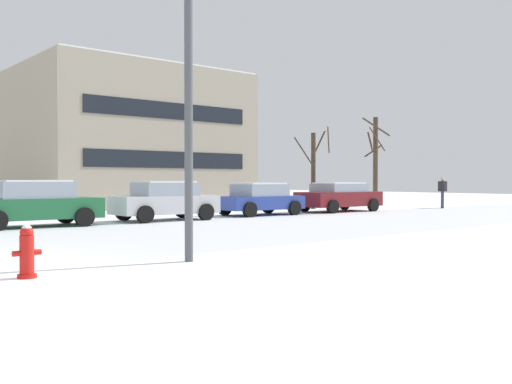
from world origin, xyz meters
TOP-DOWN VIEW (x-y plane):
  - fire_hydrant at (0.06, -1.74)m, footprint 0.44×0.30m
  - street_lamp at (3.31, -1.82)m, footprint 1.64×0.36m
  - parked_car_green at (3.57, 8.26)m, footprint 4.28×2.08m
  - parked_car_silver at (8.49, 8.17)m, footprint 4.03×2.06m
  - parked_car_blue at (13.42, 8.38)m, footprint 3.87×2.14m
  - parked_car_maroon at (18.34, 8.16)m, footprint 4.41×2.25m
  - pedestrian_crossing at (25.26, 6.79)m, footprint 0.48×0.40m
  - tree_far_right at (24.94, 11.17)m, footprint 1.97×1.97m
  - tree_far_left at (19.34, 10.87)m, footprint 1.99×1.98m
  - building_far_right at (13.50, 20.96)m, footprint 12.38×10.05m

SIDE VIEW (x-z plane):
  - fire_hydrant at x=0.06m, z-range 0.00..0.85m
  - parked_car_blue at x=13.42m, z-range 0.01..1.44m
  - parked_car_maroon at x=18.34m, z-range 0.03..1.46m
  - parked_car_silver at x=8.49m, z-range 0.01..1.52m
  - parked_car_green at x=3.57m, z-range 0.01..1.55m
  - pedestrian_crossing at x=25.26m, z-range 0.14..1.85m
  - tree_far_left at x=19.34m, z-range 0.04..4.39m
  - tree_far_right at x=24.94m, z-range 0.15..5.50m
  - street_lamp at x=3.31m, z-range 0.63..6.58m
  - building_far_right at x=13.50m, z-range 0.00..8.04m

